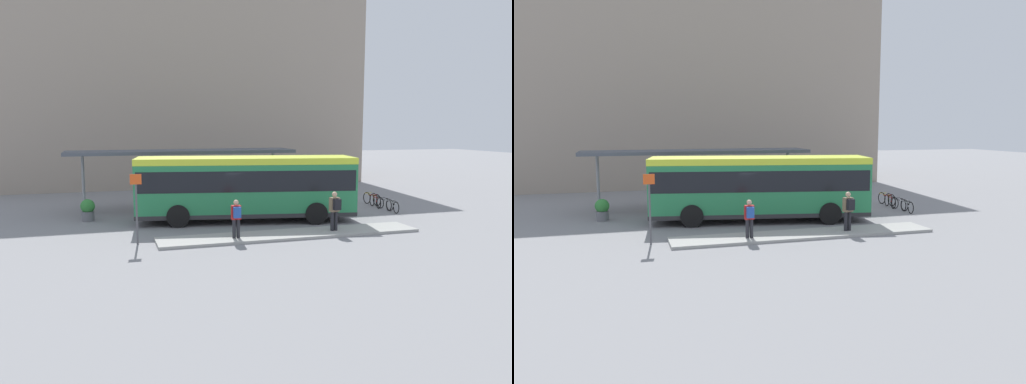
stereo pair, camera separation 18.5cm
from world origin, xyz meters
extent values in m
plane|color=gray|center=(0.00, 0.00, 0.00)|extent=(120.00, 120.00, 0.00)
cube|color=#9E9E99|center=(0.94, -3.78, 0.06)|extent=(11.38, 1.80, 0.12)
cube|color=#237A47|center=(0.00, 0.00, 1.75)|extent=(10.75, 4.46, 2.80)
cube|color=#C6DB33|center=(0.00, 0.00, 3.00)|extent=(10.78, 4.48, 0.30)
cube|color=black|center=(0.00, 0.00, 2.09)|extent=(10.55, 4.45, 0.98)
cube|color=black|center=(5.12, -0.96, 2.09)|extent=(0.52, 2.34, 1.08)
cube|color=#28282B|center=(0.00, 0.00, 0.45)|extent=(10.76, 4.47, 0.20)
cylinder|color=black|center=(3.41, 0.62, 0.53)|extent=(1.09, 0.47, 1.06)
cylinder|color=black|center=(2.96, -1.81, 0.53)|extent=(1.09, 0.47, 1.06)
cylinder|color=black|center=(-2.96, 1.81, 0.53)|extent=(1.09, 0.47, 1.06)
cylinder|color=black|center=(-3.41, -0.62, 0.53)|extent=(1.09, 0.47, 1.06)
cylinder|color=#232328|center=(2.81, -3.84, 0.54)|extent=(0.16, 0.16, 0.83)
cylinder|color=#232328|center=(3.00, -3.81, 0.54)|extent=(0.16, 0.16, 0.83)
cube|color=#7A664C|center=(2.91, -3.83, 1.27)|extent=(0.44, 0.28, 0.63)
cube|color=black|center=(2.94, -4.04, 1.30)|extent=(0.34, 0.24, 0.48)
sphere|color=tan|center=(2.91, -3.83, 1.72)|extent=(0.23, 0.23, 0.23)
cylinder|color=#232328|center=(-1.63, -3.98, 0.50)|extent=(0.14, 0.14, 0.77)
cylinder|color=#232328|center=(-1.46, -3.99, 0.50)|extent=(0.14, 0.14, 0.77)
cube|color=#B21E1E|center=(-1.54, -3.98, 1.18)|extent=(0.39, 0.22, 0.58)
cube|color=#234CA3|center=(-1.55, -4.18, 1.21)|extent=(0.29, 0.20, 0.44)
sphere|color=tan|center=(-1.54, -3.98, 1.59)|extent=(0.21, 0.21, 0.21)
torus|color=black|center=(8.33, 0.51, 0.32)|extent=(0.11, 0.65, 0.65)
torus|color=black|center=(8.24, -0.36, 0.32)|extent=(0.11, 0.65, 0.65)
cylinder|color=silver|center=(8.29, 0.08, 0.53)|extent=(0.11, 0.68, 0.04)
cylinder|color=silver|center=(8.27, -0.08, 0.48)|extent=(0.04, 0.04, 0.32)
cube|color=black|center=(8.27, -0.08, 0.64)|extent=(0.09, 0.19, 0.04)
cylinder|color=silver|center=(8.32, 0.42, 0.61)|extent=(0.48, 0.08, 0.03)
torus|color=black|center=(8.32, 1.37, 0.32)|extent=(0.10, 0.65, 0.65)
torus|color=black|center=(8.39, 0.50, 0.32)|extent=(0.10, 0.65, 0.65)
cylinder|color=black|center=(8.35, 0.94, 0.53)|extent=(0.10, 0.69, 0.04)
cylinder|color=black|center=(8.37, 0.78, 0.48)|extent=(0.04, 0.04, 0.32)
cube|color=black|center=(8.37, 0.78, 0.64)|extent=(0.09, 0.19, 0.04)
cylinder|color=black|center=(8.32, 1.29, 0.61)|extent=(0.48, 0.07, 0.03)
torus|color=black|center=(8.31, 2.27, 0.35)|extent=(0.15, 0.70, 0.70)
torus|color=black|center=(8.17, 1.32, 0.35)|extent=(0.15, 0.70, 0.70)
cylinder|color=red|center=(8.24, 1.80, 0.58)|extent=(0.14, 0.74, 0.04)
cylinder|color=red|center=(8.21, 1.63, 0.52)|extent=(0.04, 0.04, 0.34)
cube|color=black|center=(8.21, 1.63, 0.69)|extent=(0.10, 0.19, 0.04)
cylinder|color=red|center=(8.29, 2.17, 0.66)|extent=(0.48, 0.10, 0.03)
torus|color=black|center=(8.46, 3.13, 0.35)|extent=(0.14, 0.70, 0.70)
torus|color=black|center=(8.58, 2.18, 0.35)|extent=(0.14, 0.70, 0.70)
cylinder|color=gold|center=(8.52, 2.65, 0.58)|extent=(0.13, 0.74, 0.04)
cylinder|color=gold|center=(8.54, 2.48, 0.52)|extent=(0.04, 0.04, 0.34)
cube|color=black|center=(8.54, 2.48, 0.69)|extent=(0.09, 0.19, 0.04)
cylinder|color=gold|center=(8.47, 3.03, 0.66)|extent=(0.48, 0.09, 0.03)
cube|color=#4C515B|center=(-2.35, 4.61, 3.21)|extent=(12.52, 2.63, 0.18)
cylinder|color=gray|center=(-7.67, 4.61, 1.56)|extent=(0.16, 0.16, 3.12)
cylinder|color=gray|center=(2.97, 4.61, 1.56)|extent=(0.16, 0.16, 3.12)
cylinder|color=slate|center=(-7.43, 2.28, 0.24)|extent=(0.61, 0.61, 0.47)
sphere|color=#337F38|center=(-7.43, 2.28, 0.74)|extent=(0.70, 0.70, 0.70)
cylinder|color=#4C4C51|center=(-5.44, -3.50, 1.20)|extent=(0.08, 0.08, 2.40)
cube|color=#D84C19|center=(-5.44, -3.50, 2.60)|extent=(0.44, 0.03, 0.40)
cube|color=gray|center=(-0.81, 19.46, 7.87)|extent=(29.27, 11.87, 15.74)
camera|label=1|loc=(-6.60, -23.24, 4.69)|focal=35.00mm
camera|label=2|loc=(-6.42, -23.29, 4.69)|focal=35.00mm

